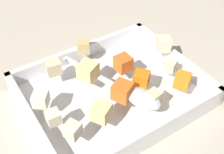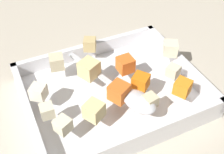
# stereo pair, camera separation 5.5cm
# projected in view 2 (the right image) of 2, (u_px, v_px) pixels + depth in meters

# --- Properties ---
(ground_plane) EXTENTS (4.00, 4.00, 0.00)m
(ground_plane) POSITION_uv_depth(u_px,v_px,m) (109.00, 94.00, 0.60)
(ground_plane) COLOR #BCB29E
(baking_dish) EXTENTS (0.34, 0.27, 0.05)m
(baking_dish) POSITION_uv_depth(u_px,v_px,m) (112.00, 93.00, 0.58)
(baking_dish) COLOR silver
(baking_dish) RESTS_ON ground_plane
(carrot_chunk_back_center) EXTENTS (0.04, 0.04, 0.03)m
(carrot_chunk_back_center) POSITION_uv_depth(u_px,v_px,m) (141.00, 82.00, 0.54)
(carrot_chunk_back_center) COLOR orange
(carrot_chunk_back_center) RESTS_ON baking_dish
(carrot_chunk_center) EXTENTS (0.04, 0.04, 0.03)m
(carrot_chunk_center) POSITION_uv_depth(u_px,v_px,m) (119.00, 92.00, 0.51)
(carrot_chunk_center) COLOR orange
(carrot_chunk_center) RESTS_ON baking_dish
(carrot_chunk_corner_sw) EXTENTS (0.03, 0.03, 0.03)m
(carrot_chunk_corner_sw) POSITION_uv_depth(u_px,v_px,m) (125.00, 64.00, 0.57)
(carrot_chunk_corner_sw) COLOR orange
(carrot_chunk_corner_sw) RESTS_ON baking_dish
(carrot_chunk_corner_ne) EXTENTS (0.04, 0.04, 0.03)m
(carrot_chunk_corner_ne) POSITION_uv_depth(u_px,v_px,m) (183.00, 87.00, 0.53)
(carrot_chunk_corner_ne) COLOR orange
(carrot_chunk_corner_ne) RESTS_ON baking_dish
(potato_chunk_far_right) EXTENTS (0.03, 0.03, 0.03)m
(potato_chunk_far_right) POSITION_uv_depth(u_px,v_px,m) (57.00, 62.00, 0.58)
(potato_chunk_far_right) COLOR beige
(potato_chunk_far_right) RESTS_ON baking_dish
(potato_chunk_front_center) EXTENTS (0.04, 0.04, 0.03)m
(potato_chunk_front_center) POSITION_uv_depth(u_px,v_px,m) (89.00, 69.00, 0.56)
(potato_chunk_front_center) COLOR #E0CC89
(potato_chunk_front_center) RESTS_ON baking_dish
(potato_chunk_far_left) EXTENTS (0.04, 0.04, 0.03)m
(potato_chunk_far_left) POSITION_uv_depth(u_px,v_px,m) (94.00, 111.00, 0.48)
(potato_chunk_far_left) COLOR #E0CC89
(potato_chunk_far_left) RESTS_ON baking_dish
(potato_chunk_corner_se) EXTENTS (0.04, 0.04, 0.03)m
(potato_chunk_corner_se) POSITION_uv_depth(u_px,v_px,m) (88.00, 45.00, 0.62)
(potato_chunk_corner_se) COLOR tan
(potato_chunk_corner_se) RESTS_ON baking_dish
(potato_chunk_rim_edge) EXTENTS (0.03, 0.03, 0.02)m
(potato_chunk_rim_edge) POSITION_uv_depth(u_px,v_px,m) (150.00, 101.00, 0.50)
(potato_chunk_rim_edge) COLOR beige
(potato_chunk_rim_edge) RESTS_ON baking_dish
(potato_chunk_under_handle) EXTENTS (0.04, 0.04, 0.03)m
(potato_chunk_under_handle) POSITION_uv_depth(u_px,v_px,m) (170.00, 48.00, 0.61)
(potato_chunk_under_handle) COLOR beige
(potato_chunk_under_handle) RESTS_ON baking_dish
(potato_chunk_near_right) EXTENTS (0.03, 0.03, 0.02)m
(potato_chunk_near_right) POSITION_uv_depth(u_px,v_px,m) (63.00, 125.00, 0.46)
(potato_chunk_near_right) COLOR beige
(potato_chunk_near_right) RESTS_ON baking_dish
(potato_chunk_near_spoon) EXTENTS (0.02, 0.02, 0.02)m
(potato_chunk_near_spoon) POSITION_uv_depth(u_px,v_px,m) (47.00, 111.00, 0.49)
(potato_chunk_near_spoon) COLOR beige
(potato_chunk_near_spoon) RESTS_ON baking_dish
(parsnip_chunk_mid_left) EXTENTS (0.03, 0.03, 0.02)m
(parsnip_chunk_mid_left) POSITION_uv_depth(u_px,v_px,m) (173.00, 71.00, 0.56)
(parsnip_chunk_mid_left) COLOR beige
(parsnip_chunk_mid_left) RESTS_ON baking_dish
(parsnip_chunk_heap_side) EXTENTS (0.04, 0.04, 0.03)m
(parsnip_chunk_heap_side) POSITION_uv_depth(u_px,v_px,m) (38.00, 92.00, 0.52)
(parsnip_chunk_heap_side) COLOR silver
(parsnip_chunk_heap_side) RESTS_ON baking_dish
(serving_spoon) EXTENTS (0.10, 0.23, 0.02)m
(serving_spoon) POSITION_uv_depth(u_px,v_px,m) (133.00, 98.00, 0.51)
(serving_spoon) COLOR silver
(serving_spoon) RESTS_ON baking_dish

